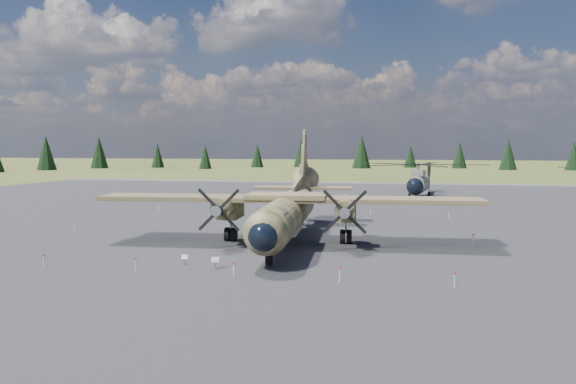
# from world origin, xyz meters

# --- Properties ---
(ground) EXTENTS (500.00, 500.00, 0.00)m
(ground) POSITION_xyz_m (0.00, 0.00, 0.00)
(ground) COLOR brown
(ground) RESTS_ON ground
(apron) EXTENTS (120.00, 120.00, 0.04)m
(apron) POSITION_xyz_m (0.00, 10.00, 0.00)
(apron) COLOR #57565B
(apron) RESTS_ON ground
(transport_plane) EXTENTS (28.89, 26.19, 9.51)m
(transport_plane) POSITION_xyz_m (2.64, -1.14, 2.73)
(transport_plane) COLOR #353B20
(transport_plane) RESTS_ON ground
(helicopter_near) EXTENTS (21.82, 23.76, 4.87)m
(helicopter_near) POSITION_xyz_m (13.49, 38.43, 3.46)
(helicopter_near) COLOR gray
(helicopter_near) RESTS_ON ground
(info_placard_left) EXTENTS (0.41, 0.19, 0.62)m
(info_placard_left) POSITION_xyz_m (-2.01, -10.84, 0.42)
(info_placard_left) COLOR gray
(info_placard_left) RESTS_ON ground
(info_placard_right) EXTENTS (0.51, 0.34, 0.74)m
(info_placard_right) POSITION_xyz_m (0.26, -11.61, 0.49)
(info_placard_right) COLOR gray
(info_placard_right) RESTS_ON ground
(barrier_fence) EXTENTS (33.12, 29.62, 0.85)m
(barrier_fence) POSITION_xyz_m (-0.46, -0.08, 0.51)
(barrier_fence) COLOR silver
(barrier_fence) RESTS_ON ground
(treeline) EXTENTS (300.58, 304.88, 10.94)m
(treeline) POSITION_xyz_m (-0.02, -4.06, 4.81)
(treeline) COLOR black
(treeline) RESTS_ON ground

